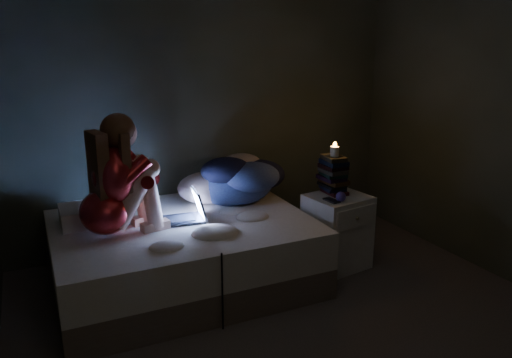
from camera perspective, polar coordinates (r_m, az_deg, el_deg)
floor at (r=3.33m, az=6.84°, el=-18.06°), size 3.60×3.80×0.02m
wall_back at (r=4.53m, az=-5.51°, el=8.89°), size 3.60×0.02×2.60m
bed at (r=3.90m, az=-8.25°, el=-8.30°), size 1.87×1.40×0.51m
pillow at (r=3.91m, az=-18.05°, el=-3.79°), size 0.46×0.33×0.13m
woman at (r=3.50m, az=-17.10°, el=0.18°), size 0.58×0.44×0.85m
laptop at (r=3.76m, az=-8.70°, el=-3.01°), size 0.37×0.28×0.25m
clothes_pile at (r=4.17m, az=-2.49°, el=0.21°), size 0.76×0.65×0.41m
nightstand at (r=4.19m, az=9.18°, el=-5.91°), size 0.51×0.47×0.61m
book_stack at (r=4.11m, az=8.82°, el=0.33°), size 0.19×0.25×0.29m
candle at (r=4.06m, az=8.93°, el=2.86°), size 0.07×0.07×0.08m
phone at (r=3.95m, az=8.31°, el=-2.37°), size 0.08×0.14×0.01m
blue_orb at (r=3.93m, az=9.32°, el=-1.99°), size 0.08×0.08×0.08m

